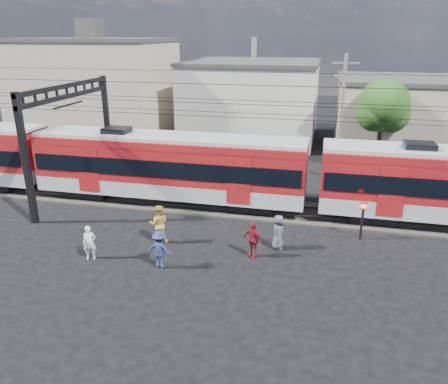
# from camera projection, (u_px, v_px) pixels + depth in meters

# --- Properties ---
(ground) EXTENTS (120.00, 120.00, 0.00)m
(ground) POSITION_uv_depth(u_px,v_px,m) (193.00, 277.00, 18.46)
(ground) COLOR black
(ground) RESTS_ON ground
(track_bed) EXTENTS (70.00, 3.40, 0.12)m
(track_bed) POSITION_uv_depth(u_px,v_px,m) (232.00, 207.00, 25.77)
(track_bed) COLOR #2D2823
(track_bed) RESTS_ON ground
(rail_near) EXTENTS (70.00, 0.12, 0.12)m
(rail_near) POSITION_uv_depth(u_px,v_px,m) (229.00, 210.00, 25.04)
(rail_near) COLOR #59544C
(rail_near) RESTS_ON track_bed
(rail_far) EXTENTS (70.00, 0.12, 0.12)m
(rail_far) POSITION_uv_depth(u_px,v_px,m) (235.00, 200.00, 26.41)
(rail_far) COLOR #59544C
(rail_far) RESTS_ON track_bed
(commuter_train) EXTENTS (50.30, 3.08, 4.17)m
(commuter_train) POSITION_uv_depth(u_px,v_px,m) (173.00, 165.00, 25.73)
(commuter_train) COLOR black
(commuter_train) RESTS_ON ground
(catenary) EXTENTS (70.00, 9.30, 7.52)m
(catenary) POSITION_uv_depth(u_px,v_px,m) (90.00, 115.00, 25.86)
(catenary) COLOR black
(catenary) RESTS_ON ground
(building_west) EXTENTS (14.28, 10.20, 9.30)m
(building_west) POSITION_uv_depth(u_px,v_px,m) (96.00, 88.00, 42.44)
(building_west) COLOR tan
(building_west) RESTS_ON ground
(building_midwest) EXTENTS (12.24, 12.24, 7.30)m
(building_midwest) POSITION_uv_depth(u_px,v_px,m) (253.00, 100.00, 42.35)
(building_midwest) COLOR beige
(building_midwest) RESTS_ON ground
(building_mideast) EXTENTS (16.32, 10.20, 6.30)m
(building_mideast) POSITION_uv_depth(u_px,v_px,m) (436.00, 117.00, 36.39)
(building_mideast) COLOR tan
(building_mideast) RESTS_ON ground
(utility_pole_mid) EXTENTS (1.80, 0.24, 8.50)m
(utility_pole_mid) POSITION_uv_depth(u_px,v_px,m) (341.00, 115.00, 29.37)
(utility_pole_mid) COLOR slate
(utility_pole_mid) RESTS_ON ground
(tree_near) EXTENTS (3.82, 3.64, 6.72)m
(tree_near) POSITION_uv_depth(u_px,v_px,m) (386.00, 108.00, 31.49)
(tree_near) COLOR #382619
(tree_near) RESTS_ON ground
(pedestrian_a) EXTENTS (0.69, 0.58, 1.60)m
(pedestrian_a) POSITION_uv_depth(u_px,v_px,m) (90.00, 243.00, 19.70)
(pedestrian_a) COLOR white
(pedestrian_a) RESTS_ON ground
(pedestrian_b) EXTENTS (1.08, 0.93, 1.92)m
(pedestrian_b) POSITION_uv_depth(u_px,v_px,m) (159.00, 224.00, 21.28)
(pedestrian_b) COLOR gold
(pedestrian_b) RESTS_ON ground
(pedestrian_c) EXTENTS (1.16, 0.72, 1.73)m
(pedestrian_c) POSITION_uv_depth(u_px,v_px,m) (160.00, 249.00, 18.95)
(pedestrian_c) COLOR navy
(pedestrian_c) RESTS_ON ground
(pedestrian_d) EXTENTS (1.09, 0.83, 1.72)m
(pedestrian_d) POSITION_uv_depth(u_px,v_px,m) (253.00, 239.00, 19.88)
(pedestrian_d) COLOR maroon
(pedestrian_d) RESTS_ON ground
(pedestrian_e) EXTENTS (0.68, 0.92, 1.71)m
(pedestrian_e) POSITION_uv_depth(u_px,v_px,m) (278.00, 232.00, 20.63)
(pedestrian_e) COLOR #4C4C51
(pedestrian_e) RESTS_ON ground
(crossing_signal) EXTENTS (0.28, 0.28, 1.96)m
(crossing_signal) POSITION_uv_depth(u_px,v_px,m) (363.00, 214.00, 21.40)
(crossing_signal) COLOR black
(crossing_signal) RESTS_ON ground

